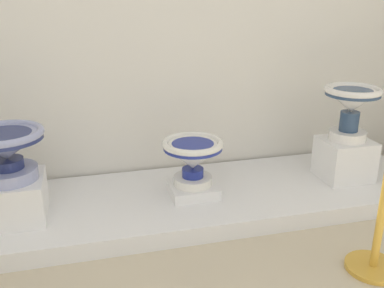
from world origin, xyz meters
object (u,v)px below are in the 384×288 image
(plinth_block_slender_white, at_px, (193,189))
(stanchion_post_near_right, at_px, (381,218))
(plinth_block_leftmost, at_px, (13,199))
(antique_toilet_leftmost, at_px, (5,147))
(antique_toilet_pale_glazed, at_px, (351,103))
(antique_toilet_slender_white, at_px, (193,155))
(plinth_block_pale_glazed, at_px, (344,159))

(plinth_block_slender_white, distance_m, stanchion_post_near_right, 1.13)
(plinth_block_slender_white, bearing_deg, stanchion_post_near_right, -49.77)
(plinth_block_leftmost, xyz_separation_m, antique_toilet_leftmost, (-0.00, -0.00, 0.31))
(plinth_block_slender_white, xyz_separation_m, antique_toilet_pale_glazed, (1.07, -0.01, 0.49))
(antique_toilet_slender_white, bearing_deg, antique_toilet_leftmost, -177.91)
(plinth_block_leftmost, height_order, antique_toilet_leftmost, antique_toilet_leftmost)
(stanchion_post_near_right, bearing_deg, antique_toilet_pale_glazed, 67.40)
(antique_toilet_slender_white, relative_size, stanchion_post_near_right, 0.36)
(antique_toilet_leftmost, xyz_separation_m, antique_toilet_slender_white, (1.06, 0.04, -0.16))
(plinth_block_pale_glazed, xyz_separation_m, antique_toilet_pale_glazed, (0.00, 0.00, 0.39))
(plinth_block_pale_glazed, bearing_deg, antique_toilet_pale_glazed, 45.00)
(plinth_block_leftmost, bearing_deg, plinth_block_slender_white, 2.09)
(antique_toilet_slender_white, bearing_deg, plinth_block_leftmost, -177.91)
(antique_toilet_slender_white, height_order, plinth_block_pale_glazed, antique_toilet_slender_white)
(plinth_block_slender_white, distance_m, antique_toilet_slender_white, 0.23)
(antique_toilet_pale_glazed, bearing_deg, antique_toilet_leftmost, -179.35)
(antique_toilet_pale_glazed, bearing_deg, plinth_block_leftmost, -179.35)
(antique_toilet_leftmost, height_order, antique_toilet_pale_glazed, antique_toilet_pale_glazed)
(plinth_block_leftmost, relative_size, antique_toilet_pale_glazed, 0.98)
(antique_toilet_slender_white, bearing_deg, stanchion_post_near_right, -49.77)
(plinth_block_slender_white, relative_size, antique_toilet_pale_glazed, 0.80)
(plinth_block_leftmost, distance_m, plinth_block_slender_white, 1.06)
(plinth_block_slender_white, distance_m, antique_toilet_pale_glazed, 1.18)
(antique_toilet_slender_white, bearing_deg, plinth_block_pale_glazed, -0.77)
(plinth_block_pale_glazed, distance_m, antique_toilet_pale_glazed, 0.39)
(plinth_block_pale_glazed, bearing_deg, antique_toilet_slender_white, 179.23)
(antique_toilet_leftmost, xyz_separation_m, stanchion_post_near_right, (1.78, -0.81, -0.24))
(antique_toilet_leftmost, relative_size, antique_toilet_pale_glazed, 1.16)
(plinth_block_leftmost, bearing_deg, antique_toilet_pale_glazed, 0.65)
(plinth_block_leftmost, height_order, plinth_block_slender_white, plinth_block_leftmost)
(antique_toilet_slender_white, xyz_separation_m, stanchion_post_near_right, (0.72, -0.85, -0.07))
(antique_toilet_leftmost, height_order, plinth_block_slender_white, antique_toilet_leftmost)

